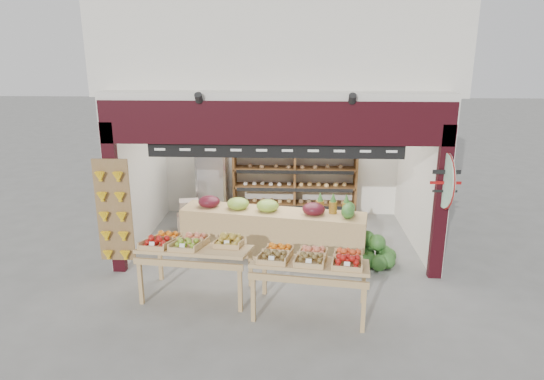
{
  "coord_description": "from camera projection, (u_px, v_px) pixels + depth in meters",
  "views": [
    {
      "loc": [
        0.31,
        -8.78,
        3.81
      ],
      "look_at": [
        -0.09,
        -0.2,
        1.27
      ],
      "focal_mm": 32.0,
      "sensor_mm": 36.0,
      "label": 1
    }
  ],
  "objects": [
    {
      "name": "ground",
      "position": [
        277.0,
        249.0,
        9.51
      ],
      "size": [
        60.0,
        60.0,
        0.0
      ],
      "primitive_type": "plane",
      "color": "slate",
      "rests_on": "ground"
    },
    {
      "name": "watermelon_pile",
      "position": [
        374.0,
        254.0,
        8.77
      ],
      "size": [
        0.81,
        0.76,
        0.58
      ],
      "color": "#1A4B19",
      "rests_on": "ground"
    },
    {
      "name": "display_table_left",
      "position": [
        190.0,
        246.0,
        7.59
      ],
      "size": [
        1.76,
        1.09,
        1.06
      ],
      "color": "tan",
      "rests_on": "ground"
    },
    {
      "name": "refrigerator",
      "position": [
        213.0,
        184.0,
        10.88
      ],
      "size": [
        0.67,
        0.67,
        1.7
      ],
      "primitive_type": "cube",
      "rotation": [
        0.0,
        0.0,
        -0.0
      ],
      "color": "silver",
      "rests_on": "ground"
    },
    {
      "name": "mid_counter",
      "position": [
        272.0,
        231.0,
        9.17
      ],
      "size": [
        3.53,
        1.27,
        1.09
      ],
      "color": "tan",
      "rests_on": "ground"
    },
    {
      "name": "cardboard_stack",
      "position": [
        199.0,
        219.0,
        10.45
      ],
      "size": [
        1.06,
        0.84,
        0.7
      ],
      "color": "silver",
      "rests_on": "ground"
    },
    {
      "name": "back_shelving",
      "position": [
        295.0,
        172.0,
        11.05
      ],
      "size": [
        2.81,
        0.46,
        1.75
      ],
      "color": "brown",
      "rests_on": "ground"
    },
    {
      "name": "banana_board",
      "position": [
        114.0,
        213.0,
        8.19
      ],
      "size": [
        0.6,
        0.15,
        1.8
      ],
      "color": "olive",
      "rests_on": "ground"
    },
    {
      "name": "gift_sign",
      "position": [
        445.0,
        181.0,
        7.79
      ],
      "size": [
        0.04,
        0.93,
        0.92
      ],
      "color": "#C2F4D2",
      "rests_on": "ground"
    },
    {
      "name": "shop_structure",
      "position": [
        280.0,
        42.0,
        9.94
      ],
      "size": [
        6.36,
        5.12,
        5.4
      ],
      "color": "silver",
      "rests_on": "ground"
    },
    {
      "name": "display_table_right",
      "position": [
        311.0,
        260.0,
        7.04
      ],
      "size": [
        1.79,
        1.15,
        1.06
      ],
      "color": "tan",
      "rests_on": "ground"
    }
  ]
}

